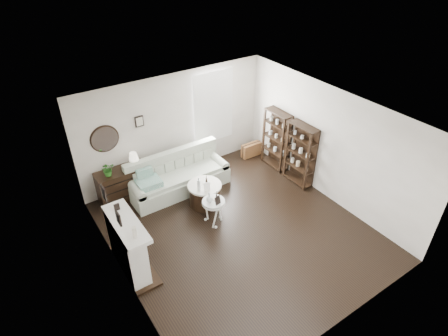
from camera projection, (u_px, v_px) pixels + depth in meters
room at (201, 111)px, 9.44m from camera, size 5.50×5.50×5.50m
fireplace at (129, 248)px, 6.96m from camera, size 0.50×1.40×1.84m
shelf_unit_far at (276, 140)px, 9.83m from camera, size 0.30×0.80×1.60m
shelf_unit_near at (300, 154)px, 9.21m from camera, size 0.30×0.80×1.60m
sofa at (178, 178)px, 9.22m from camera, size 2.46×0.85×0.96m
quilt at (149, 183)px, 8.62m from camera, size 0.56×0.47×0.14m
suitcase at (251, 150)px, 10.58m from camera, size 0.58×0.20×0.39m
dresser at (123, 184)px, 8.87m from camera, size 1.19×0.51×0.79m
table_lamp at (134, 159)px, 8.71m from camera, size 0.24×0.24×0.36m
potted_plant at (108, 169)px, 8.39m from camera, size 0.30×0.26×0.33m
drum_table at (205, 194)px, 8.74m from camera, size 0.79×0.79×0.55m
pedestal_table at (214, 203)px, 8.03m from camera, size 0.50×0.50×0.61m
eiffel_drum at (206, 179)px, 8.61m from camera, size 0.14×0.14×0.20m
bottle_drum at (199, 184)px, 8.35m from camera, size 0.08×0.08×0.33m
card_frame_drum at (207, 186)px, 8.38m from camera, size 0.15×0.08×0.19m
eiffel_ped at (216, 195)px, 8.02m from camera, size 0.11×0.11×0.18m
flask_ped at (209, 197)px, 7.91m from camera, size 0.13×0.13×0.25m
card_frame_ped at (218, 200)px, 7.87m from camera, size 0.15×0.08×0.19m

